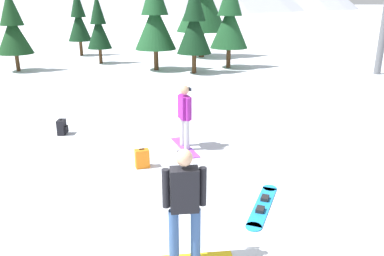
{
  "coord_description": "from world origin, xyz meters",
  "views": [
    {
      "loc": [
        1.88,
        -4.95,
        3.71
      ],
      "look_at": [
        0.67,
        3.15,
        1.0
      ],
      "focal_mm": 36.05,
      "sensor_mm": 36.0,
      "label": 1
    }
  ],
  "objects_px": {
    "loose_snowboard_near_left": "(262,205)",
    "pine_tree_leaning": "(78,19)",
    "snowboarder_foreground": "(185,204)",
    "pine_tree_twin": "(230,18)",
    "pine_tree_broad": "(13,27)",
    "backpack_black": "(62,127)",
    "pine_tree_tall": "(155,17)",
    "pine_tree_slender": "(194,23)",
    "pine_tree_young": "(98,26)",
    "backpack_orange": "(142,159)",
    "snowboarder_midground": "(185,116)"
  },
  "relations": [
    {
      "from": "loose_snowboard_near_left",
      "to": "pine_tree_leaning",
      "type": "xyz_separation_m",
      "value": [
        -12.26,
        19.62,
        2.49
      ]
    },
    {
      "from": "snowboarder_foreground",
      "to": "pine_tree_twin",
      "type": "bearing_deg",
      "value": 91.34
    },
    {
      "from": "pine_tree_broad",
      "to": "pine_tree_twin",
      "type": "relative_size",
      "value": 0.84
    },
    {
      "from": "backpack_black",
      "to": "pine_tree_tall",
      "type": "height_order",
      "value": "pine_tree_tall"
    },
    {
      "from": "snowboarder_foreground",
      "to": "pine_tree_broad",
      "type": "bearing_deg",
      "value": 128.64
    },
    {
      "from": "backpack_black",
      "to": "loose_snowboard_near_left",
      "type": "bearing_deg",
      "value": -30.5
    },
    {
      "from": "pine_tree_slender",
      "to": "loose_snowboard_near_left",
      "type": "bearing_deg",
      "value": -76.52
    },
    {
      "from": "pine_tree_young",
      "to": "pine_tree_slender",
      "type": "distance_m",
      "value": 6.7
    },
    {
      "from": "pine_tree_slender",
      "to": "pine_tree_broad",
      "type": "relative_size",
      "value": 1.11
    },
    {
      "from": "pine_tree_leaning",
      "to": "backpack_orange",
      "type": "bearing_deg",
      "value": -62.4
    },
    {
      "from": "pine_tree_leaning",
      "to": "snowboarder_midground",
      "type": "bearing_deg",
      "value": -58.53
    },
    {
      "from": "pine_tree_slender",
      "to": "pine_tree_twin",
      "type": "height_order",
      "value": "pine_tree_twin"
    },
    {
      "from": "pine_tree_slender",
      "to": "backpack_black",
      "type": "bearing_deg",
      "value": -102.7
    },
    {
      "from": "backpack_orange",
      "to": "pine_tree_leaning",
      "type": "height_order",
      "value": "pine_tree_leaning"
    },
    {
      "from": "snowboarder_foreground",
      "to": "pine_tree_leaning",
      "type": "xyz_separation_m",
      "value": [
        -11.07,
        21.43,
        1.55
      ]
    },
    {
      "from": "pine_tree_young",
      "to": "pine_tree_leaning",
      "type": "bearing_deg",
      "value": 129.52
    },
    {
      "from": "pine_tree_young",
      "to": "pine_tree_twin",
      "type": "bearing_deg",
      "value": -2.97
    },
    {
      "from": "pine_tree_slender",
      "to": "pine_tree_broad",
      "type": "height_order",
      "value": "pine_tree_slender"
    },
    {
      "from": "pine_tree_young",
      "to": "pine_tree_tall",
      "type": "distance_m",
      "value": 4.41
    },
    {
      "from": "snowboarder_midground",
      "to": "pine_tree_slender",
      "type": "xyz_separation_m",
      "value": [
        -1.35,
        11.02,
        1.71
      ]
    },
    {
      "from": "backpack_black",
      "to": "pine_tree_slender",
      "type": "xyz_separation_m",
      "value": [
        2.36,
        10.48,
        2.38
      ]
    },
    {
      "from": "pine_tree_tall",
      "to": "pine_tree_twin",
      "type": "height_order",
      "value": "pine_tree_tall"
    },
    {
      "from": "snowboarder_foreground",
      "to": "backpack_black",
      "type": "relative_size",
      "value": 3.8
    },
    {
      "from": "backpack_orange",
      "to": "pine_tree_broad",
      "type": "xyz_separation_m",
      "value": [
        -10.29,
        11.58,
        2.14
      ]
    },
    {
      "from": "snowboarder_foreground",
      "to": "pine_tree_tall",
      "type": "distance_m",
      "value": 16.98
    },
    {
      "from": "snowboarder_midground",
      "to": "loose_snowboard_near_left",
      "type": "distance_m",
      "value": 3.54
    },
    {
      "from": "pine_tree_slender",
      "to": "pine_tree_tall",
      "type": "relative_size",
      "value": 0.91
    },
    {
      "from": "pine_tree_slender",
      "to": "pine_tree_leaning",
      "type": "height_order",
      "value": "pine_tree_slender"
    },
    {
      "from": "snowboarder_foreground",
      "to": "pine_tree_broad",
      "type": "xyz_separation_m",
      "value": [
        -11.84,
        14.82,
        1.39
      ]
    },
    {
      "from": "pine_tree_twin",
      "to": "pine_tree_leaning",
      "type": "bearing_deg",
      "value": 160.74
    },
    {
      "from": "pine_tree_leaning",
      "to": "pine_tree_tall",
      "type": "xyz_separation_m",
      "value": [
        6.7,
        -5.13,
        0.35
      ]
    },
    {
      "from": "pine_tree_slender",
      "to": "pine_tree_leaning",
      "type": "bearing_deg",
      "value": 147.05
    },
    {
      "from": "backpack_orange",
      "to": "pine_tree_slender",
      "type": "relative_size",
      "value": 0.1
    },
    {
      "from": "snowboarder_midground",
      "to": "pine_tree_leaning",
      "type": "bearing_deg",
      "value": 121.47
    },
    {
      "from": "backpack_orange",
      "to": "pine_tree_slender",
      "type": "bearing_deg",
      "value": 92.62
    },
    {
      "from": "backpack_black",
      "to": "pine_tree_twin",
      "type": "height_order",
      "value": "pine_tree_twin"
    },
    {
      "from": "snowboarder_foreground",
      "to": "pine_tree_young",
      "type": "bearing_deg",
      "value": 114.7
    },
    {
      "from": "loose_snowboard_near_left",
      "to": "pine_tree_twin",
      "type": "relative_size",
      "value": 0.36
    },
    {
      "from": "backpack_black",
      "to": "pine_tree_slender",
      "type": "bearing_deg",
      "value": 77.3
    },
    {
      "from": "backpack_orange",
      "to": "pine_tree_young",
      "type": "xyz_separation_m",
      "value": [
        -6.78,
        14.89,
        2.05
      ]
    },
    {
      "from": "backpack_black",
      "to": "pine_tree_twin",
      "type": "bearing_deg",
      "value": 72.03
    },
    {
      "from": "snowboarder_foreground",
      "to": "snowboarder_midground",
      "type": "distance_m",
      "value": 4.69
    },
    {
      "from": "snowboarder_midground",
      "to": "pine_tree_twin",
      "type": "xyz_separation_m",
      "value": [
        0.36,
        13.09,
        1.9
      ]
    },
    {
      "from": "backpack_black",
      "to": "pine_tree_broad",
      "type": "height_order",
      "value": "pine_tree_broad"
    },
    {
      "from": "backpack_black",
      "to": "pine_tree_twin",
      "type": "xyz_separation_m",
      "value": [
        4.07,
        12.56,
        2.58
      ]
    },
    {
      "from": "pine_tree_slender",
      "to": "pine_tree_tall",
      "type": "xyz_separation_m",
      "value": [
        -2.24,
        0.67,
        0.26
      ]
    },
    {
      "from": "snowboarder_foreground",
      "to": "loose_snowboard_near_left",
      "type": "height_order",
      "value": "snowboarder_foreground"
    },
    {
      "from": "backpack_black",
      "to": "pine_tree_leaning",
      "type": "bearing_deg",
      "value": 112.01
    },
    {
      "from": "pine_tree_slender",
      "to": "pine_tree_tall",
      "type": "bearing_deg",
      "value": 163.43
    },
    {
      "from": "loose_snowboard_near_left",
      "to": "pine_tree_broad",
      "type": "height_order",
      "value": "pine_tree_broad"
    }
  ]
}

